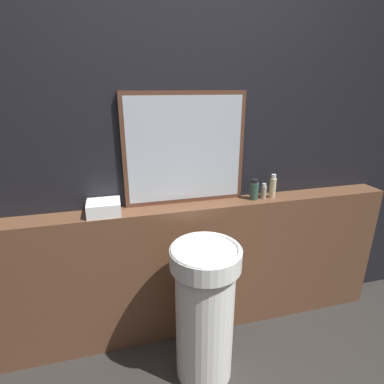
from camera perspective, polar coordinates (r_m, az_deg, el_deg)
The scene contains 8 objects.
wall_back at distance 1.88m, azimuth -3.13°, elevation 7.34°, with size 8.00×0.06×2.50m.
vanity_counter at distance 2.08m, azimuth -2.03°, elevation -14.86°, with size 2.92×0.18×0.94m.
pedestal_sink at distance 1.82m, azimuth 2.44°, elevation -21.56°, with size 0.38×0.38×0.85m.
mirror at distance 1.83m, azimuth -1.32°, elevation 8.10°, with size 0.75×0.03×0.68m.
towel_stack at distance 1.81m, azimuth -16.43°, elevation -2.87°, with size 0.19×0.16×0.08m.
shampoo_bottle at distance 1.99m, azimuth 11.75°, elevation 0.36°, with size 0.06×0.06×0.14m.
conditioner_bottle at distance 2.03m, azimuth 13.49°, elevation 0.09°, with size 0.04×0.04×0.10m.
lotion_bottle at distance 2.05m, azimuth 15.12°, elevation 0.95°, with size 0.04×0.04×0.16m.
Camera 1 is at (-0.37, -0.11, 1.64)m, focal length 28.00 mm.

